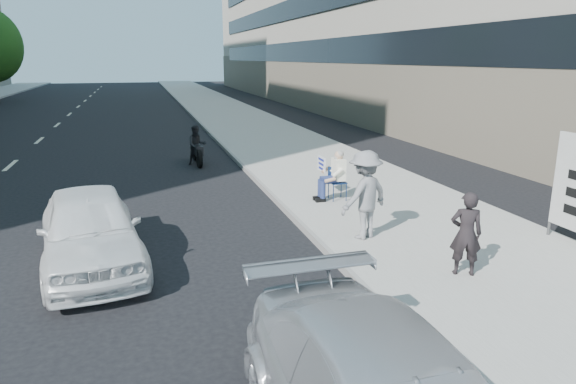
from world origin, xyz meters
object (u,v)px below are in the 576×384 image
object	(u,v)px
seated_protester	(333,173)
pedestrian_woman	(466,234)
white_sedan_near	(90,229)
motorcycle	(197,147)
jogger	(365,195)

from	to	relation	value
seated_protester	pedestrian_woman	size ratio (longest dim) A/B	0.89
white_sedan_near	motorcycle	distance (m)	9.42
seated_protester	jogger	xyz separation A→B (m)	(-0.45, -2.93, 0.19)
seated_protester	white_sedan_near	bearing A→B (deg)	-155.90
jogger	white_sedan_near	distance (m)	5.34
seated_protester	pedestrian_woman	world-z (taller)	pedestrian_woman
seated_protester	jogger	world-z (taller)	jogger
seated_protester	pedestrian_woman	xyz separation A→B (m)	(0.43, -5.12, 0.01)
pedestrian_woman	white_sedan_near	xyz separation A→B (m)	(-6.19, 2.54, -0.16)
pedestrian_woman	motorcycle	bearing A→B (deg)	-49.80
seated_protester	white_sedan_near	distance (m)	6.31
jogger	white_sedan_near	size ratio (longest dim) A/B	0.43
seated_protester	motorcycle	bearing A→B (deg)	113.85
motorcycle	white_sedan_near	bearing A→B (deg)	-113.29
white_sedan_near	pedestrian_woman	bearing A→B (deg)	-29.97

